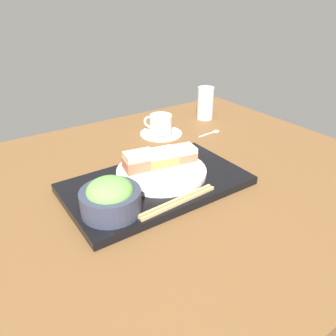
{
  "coord_description": "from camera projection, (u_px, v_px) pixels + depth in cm",
  "views": [
    {
      "loc": [
        -33.33,
        -61.92,
        43.46
      ],
      "look_at": [
        6.7,
        -3.02,
        5.0
      ],
      "focal_mm": 35.0,
      "sensor_mm": 36.0,
      "label": 1
    }
  ],
  "objects": [
    {
      "name": "ground_plane",
      "position": [
        139.0,
        193.0,
        0.83
      ],
      "size": [
        140.0,
        100.0,
        3.0
      ],
      "primitive_type": "cube",
      "color": "brown"
    },
    {
      "name": "serving_tray",
      "position": [
        156.0,
        184.0,
        0.82
      ],
      "size": [
        44.55,
        26.01,
        2.03
      ],
      "primitive_type": "cube",
      "color": "black",
      "rests_on": "ground_plane"
    },
    {
      "name": "sandwich_plate",
      "position": [
        161.0,
        171.0,
        0.84
      ],
      "size": [
        23.12,
        23.12,
        1.32
      ],
      "primitive_type": "cylinder",
      "color": "white",
      "rests_on": "serving_tray"
    },
    {
      "name": "sandwich_near",
      "position": [
        140.0,
        163.0,
        0.81
      ],
      "size": [
        8.54,
        6.53,
        5.62
      ],
      "color": "beige",
      "rests_on": "sandwich_plate"
    },
    {
      "name": "sandwich_middle",
      "position": [
        161.0,
        159.0,
        0.83
      ],
      "size": [
        8.24,
        6.23,
        5.28
      ],
      "color": "#EFE5C1",
      "rests_on": "sandwich_plate"
    },
    {
      "name": "sandwich_far",
      "position": [
        181.0,
        156.0,
        0.85
      ],
      "size": [
        8.1,
        6.25,
        4.98
      ],
      "color": "beige",
      "rests_on": "sandwich_plate"
    },
    {
      "name": "salad_bowl",
      "position": [
        110.0,
        197.0,
        0.68
      ],
      "size": [
        12.91,
        12.91,
        7.79
      ],
      "color": "#33384C",
      "rests_on": "serving_tray"
    },
    {
      "name": "chopsticks_pair",
      "position": [
        178.0,
        201.0,
        0.73
      ],
      "size": [
        20.58,
        3.02,
        0.7
      ],
      "color": "tan",
      "rests_on": "serving_tray"
    },
    {
      "name": "coffee_cup",
      "position": [
        161.0,
        126.0,
        1.12
      ],
      "size": [
        14.51,
        14.51,
        6.86
      ],
      "color": "silver",
      "rests_on": "ground_plane"
    },
    {
      "name": "drinking_glass",
      "position": [
        205.0,
        103.0,
        1.24
      ],
      "size": [
        6.09,
        6.09,
        12.15
      ],
      "primitive_type": "cylinder",
      "color": "silver",
      "rests_on": "ground_plane"
    },
    {
      "name": "teaspoon",
      "position": [
        213.0,
        131.0,
        1.15
      ],
      "size": [
        9.83,
        2.23,
        0.8
      ],
      "color": "silver",
      "rests_on": "ground_plane"
    }
  ]
}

